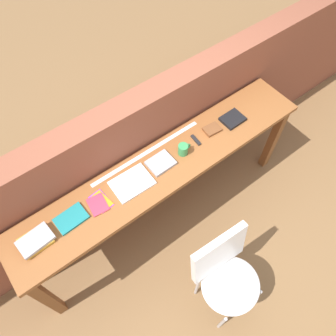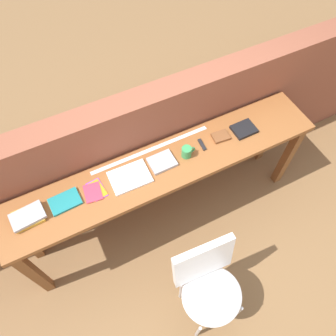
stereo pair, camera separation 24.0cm
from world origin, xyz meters
name	(u,v)px [view 2 (the right image)]	position (x,y,z in m)	size (l,w,h in m)	color
ground_plane	(180,240)	(0.00, 0.00, 0.00)	(40.00, 40.00, 0.00)	brown
brick_wall_back	(148,150)	(0.00, 0.64, 0.64)	(6.00, 0.20, 1.28)	brown
sideboard	(165,174)	(0.00, 0.30, 0.74)	(2.50, 0.44, 0.88)	brown
chair_white_moulded	(209,284)	(-0.07, -0.54, 0.53)	(0.47, 0.48, 0.89)	white
book_stack_leftmost	(28,217)	(-1.01, 0.33, 0.90)	(0.23, 0.17, 0.05)	gold
magazine_cycling	(65,201)	(-0.76, 0.33, 0.89)	(0.21, 0.14, 0.02)	#19757A
pamphlet_pile_colourful	(95,191)	(-0.54, 0.32, 0.88)	(0.16, 0.18, 0.01)	purple
book_open_centre	(130,177)	(-0.28, 0.31, 0.89)	(0.29, 0.21, 0.02)	white
book_grey_hardcover	(162,162)	(-0.01, 0.32, 0.89)	(0.19, 0.16, 0.03)	#9E9EA3
mug	(187,152)	(0.18, 0.30, 0.92)	(0.11, 0.08, 0.09)	#338C4C
multitool_folded	(202,145)	(0.34, 0.33, 0.89)	(0.02, 0.11, 0.02)	black
leather_journal_brown	(221,136)	(0.50, 0.33, 0.89)	(0.13, 0.10, 0.02)	brown
book_repair_rightmost	(244,129)	(0.71, 0.31, 0.89)	(0.18, 0.15, 0.03)	black
ruler_metal_back_edge	(151,150)	(-0.04, 0.47, 0.88)	(0.98, 0.03, 0.00)	silver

